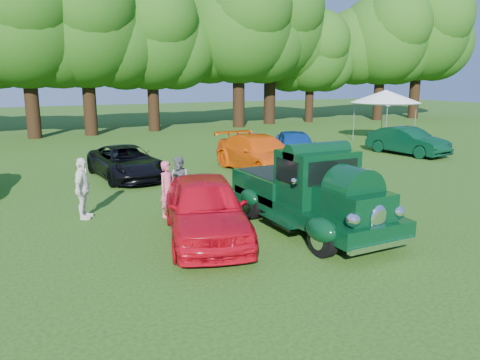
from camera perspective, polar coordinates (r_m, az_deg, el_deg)
name	(u,v)px	position (r m, az deg, el deg)	size (l,w,h in m)	color
ground	(316,240)	(11.26, 9.28, -7.29)	(120.00, 120.00, 0.00)	#1E4510
hero_pickup	(310,194)	(11.90, 8.56, -1.75)	(2.43, 5.21, 2.04)	black
red_convertible	(205,208)	(11.07, -4.23, -3.39)	(1.79, 4.44, 1.51)	red
back_car_black	(126,162)	(18.27, -13.71, 2.12)	(2.05, 4.44, 1.23)	black
back_car_orange	(260,154)	(18.97, 2.46, 3.21)	(2.08, 5.12, 1.48)	#ED5408
back_car_blue	(295,146)	(21.38, 6.75, 4.11)	(1.69, 4.21, 1.44)	navy
back_car_green	(407,141)	(24.74, 19.74, 4.50)	(1.44, 4.13, 1.36)	black
spectator_pink	(168,189)	(12.93, -8.81, -1.10)	(0.57, 0.37, 1.55)	#BA4C61
spectator_grey	(180,181)	(14.06, -7.35, -0.14)	(0.72, 0.56, 1.47)	slate
spectator_white	(83,189)	(13.26, -18.64, -1.00)	(0.98, 0.41, 1.68)	white
canopy_tent	(386,97)	(29.51, 17.33, 9.67)	(4.41, 4.41, 3.05)	white
tree_line	(120,27)	(33.75, -14.37, 17.61)	(63.89, 10.18, 12.12)	black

